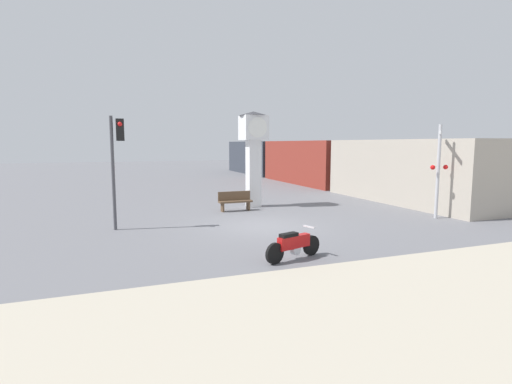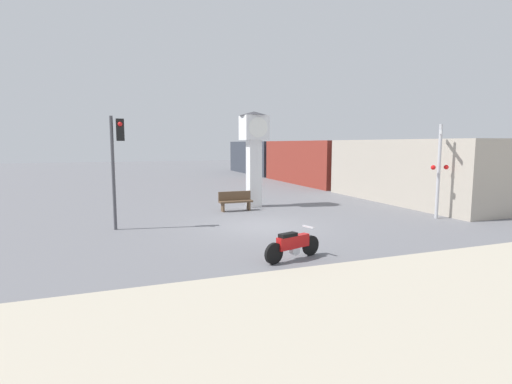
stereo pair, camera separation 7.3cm
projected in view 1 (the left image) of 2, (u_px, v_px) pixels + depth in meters
ground_plane at (263, 226)px, 15.50m from camera, size 120.00×120.00×0.00m
sidewalk_strip at (427, 309)px, 7.62m from camera, size 36.00×6.00×0.10m
motorcycle at (294, 245)px, 10.98m from camera, size 1.90×0.73×0.86m
clock_tower at (253, 144)px, 19.95m from camera, size 1.45×1.45×4.77m
freight_train at (306, 162)px, 32.28m from camera, size 2.80×33.78×3.40m
traffic_light at (116, 152)px, 14.54m from camera, size 0.50×0.35×4.18m
railroad_crossing_signal at (438, 168)px, 16.86m from camera, size 0.90×0.82×3.99m
bench at (235, 201)px, 18.98m from camera, size 1.60×0.44×0.92m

